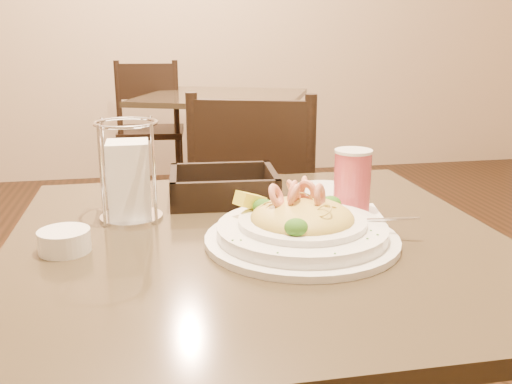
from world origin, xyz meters
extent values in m
cube|color=#453A27|center=(0.00, 0.00, 0.73)|extent=(0.90, 0.90, 0.03)
cylinder|color=black|center=(0.25, 2.40, 0.01)|extent=(0.52, 0.52, 0.03)
cylinder|color=black|center=(0.25, 2.40, 0.37)|extent=(0.12, 0.12, 0.68)
cube|color=#453A27|center=(0.25, 2.40, 0.73)|extent=(1.17, 1.17, 0.03)
cube|color=black|center=(0.17, 0.88, 0.45)|extent=(0.53, 0.53, 0.04)
cylinder|color=black|center=(0.40, 0.99, 0.21)|extent=(0.04, 0.04, 0.43)
cylinder|color=black|center=(0.06, 1.11, 0.21)|extent=(0.04, 0.04, 0.43)
cylinder|color=black|center=(0.29, 0.65, 0.21)|extent=(0.04, 0.04, 0.43)
cylinder|color=black|center=(-0.06, 0.77, 0.21)|extent=(0.04, 0.04, 0.43)
cylinder|color=black|center=(0.29, 0.65, 0.70)|extent=(0.04, 0.04, 0.46)
cylinder|color=black|center=(-0.06, 0.77, 0.70)|extent=(0.04, 0.04, 0.46)
cube|color=black|center=(0.11, 0.71, 0.80)|extent=(0.35, 0.14, 0.22)
cube|color=black|center=(-0.17, 2.91, 0.45)|extent=(0.46, 0.46, 0.04)
cylinder|color=black|center=(0.03, 3.07, 0.21)|extent=(0.04, 0.04, 0.43)
cylinder|color=black|center=(-0.33, 3.11, 0.21)|extent=(0.04, 0.04, 0.43)
cylinder|color=black|center=(0.00, 2.71, 0.21)|extent=(0.04, 0.04, 0.43)
cylinder|color=black|center=(-0.36, 2.75, 0.21)|extent=(0.04, 0.04, 0.43)
cylinder|color=black|center=(0.00, 2.71, 0.70)|extent=(0.04, 0.04, 0.46)
cylinder|color=black|center=(-0.36, 2.75, 0.70)|extent=(0.04, 0.04, 0.46)
cube|color=black|center=(-0.18, 2.73, 0.80)|extent=(0.36, 0.06, 0.22)
cylinder|color=white|center=(0.07, -0.05, 0.75)|extent=(0.35, 0.35, 0.01)
cylinder|color=white|center=(0.07, -0.05, 0.77)|extent=(0.30, 0.30, 0.02)
cylinder|color=white|center=(0.07, -0.05, 0.78)|extent=(0.23, 0.23, 0.01)
ellipsoid|color=gold|center=(0.07, -0.05, 0.79)|extent=(0.18, 0.18, 0.06)
cube|color=#FEF435|center=(-0.01, 0.02, 0.81)|extent=(0.07, 0.06, 0.04)
cube|color=silver|center=(0.22, -0.06, 0.78)|extent=(0.13, 0.04, 0.01)
cube|color=silver|center=(0.15, -0.06, 0.79)|extent=(0.04, 0.03, 0.00)
torus|color=gold|center=(0.06, -0.02, 0.81)|extent=(0.05, 0.05, 0.02)
torus|color=gold|center=(0.07, -0.04, 0.82)|extent=(0.07, 0.06, 0.04)
torus|color=gold|center=(0.09, -0.10, 0.82)|extent=(0.04, 0.04, 0.02)
torus|color=gold|center=(0.02, -0.02, 0.81)|extent=(0.04, 0.04, 0.03)
torus|color=gold|center=(0.04, -0.06, 0.80)|extent=(0.06, 0.06, 0.03)
torus|color=gold|center=(0.11, -0.06, 0.81)|extent=(0.05, 0.04, 0.03)
torus|color=gold|center=(0.02, -0.04, 0.80)|extent=(0.07, 0.06, 0.03)
torus|color=gold|center=(0.07, -0.05, 0.81)|extent=(0.05, 0.05, 0.01)
torus|color=gold|center=(0.04, -0.04, 0.80)|extent=(0.05, 0.04, 0.01)
torus|color=gold|center=(0.07, -0.04, 0.81)|extent=(0.06, 0.06, 0.02)
torus|color=gold|center=(0.05, -0.06, 0.80)|extent=(0.03, 0.04, 0.03)
torus|color=gold|center=(0.02, -0.05, 0.81)|extent=(0.06, 0.05, 0.03)
torus|color=gold|center=(0.12, -0.07, 0.80)|extent=(0.05, 0.06, 0.03)
torus|color=gold|center=(0.08, -0.01, 0.81)|extent=(0.04, 0.04, 0.03)
torus|color=#F19677|center=(0.06, -0.02, 0.83)|extent=(0.04, 0.05, 0.04)
torus|color=#F19677|center=(0.06, -0.02, 0.83)|extent=(0.03, 0.04, 0.04)
torus|color=#F19677|center=(0.02, -0.04, 0.83)|extent=(0.05, 0.05, 0.04)
torus|color=#F19677|center=(0.08, -0.03, 0.83)|extent=(0.04, 0.04, 0.04)
torus|color=#F19677|center=(0.08, 0.00, 0.83)|extent=(0.03, 0.05, 0.04)
torus|color=#F19677|center=(0.10, -0.06, 0.83)|extent=(0.04, 0.04, 0.04)
torus|color=#F19677|center=(0.05, -0.05, 0.83)|extent=(0.04, 0.05, 0.04)
ellipsoid|color=#214F12|center=(0.14, 0.00, 0.80)|extent=(0.04, 0.04, 0.03)
ellipsoid|color=#214F12|center=(0.01, 0.00, 0.80)|extent=(0.04, 0.04, 0.03)
ellipsoid|color=#214F12|center=(0.04, -0.12, 0.80)|extent=(0.04, 0.04, 0.03)
cube|color=#266619|center=(0.11, 0.06, 0.78)|extent=(0.00, 0.00, 0.00)
cube|color=#266619|center=(0.18, -0.10, 0.78)|extent=(0.00, 0.00, 0.00)
cube|color=#266619|center=(0.11, 0.09, 0.78)|extent=(0.00, 0.00, 0.00)
cube|color=#266619|center=(-0.05, -0.10, 0.78)|extent=(0.00, 0.00, 0.00)
cube|color=#266619|center=(0.17, 0.05, 0.78)|extent=(0.00, 0.00, 0.00)
cube|color=#266619|center=(0.16, -0.14, 0.78)|extent=(0.00, 0.00, 0.00)
cube|color=#266619|center=(0.14, 0.07, 0.78)|extent=(0.00, 0.00, 0.00)
cube|color=#266619|center=(0.08, -0.19, 0.78)|extent=(0.00, 0.00, 0.00)
cube|color=#266619|center=(0.00, -0.17, 0.78)|extent=(0.00, 0.00, 0.00)
cube|color=#266619|center=(-0.06, -0.10, 0.78)|extent=(0.00, 0.00, 0.00)
cube|color=#266619|center=(-0.03, 0.02, 0.78)|extent=(0.00, 0.00, 0.00)
cube|color=#266619|center=(0.18, -0.12, 0.78)|extent=(0.00, 0.00, 0.00)
cube|color=white|center=(0.22, 0.10, 0.75)|extent=(0.14, 0.14, 0.00)
cylinder|color=#C84652|center=(0.22, 0.10, 0.81)|extent=(0.07, 0.07, 0.13)
cylinder|color=white|center=(0.22, 0.10, 0.88)|extent=(0.08, 0.08, 0.01)
cube|color=black|center=(-0.03, 0.25, 0.75)|extent=(0.24, 0.21, 0.02)
cube|color=black|center=(0.08, 0.24, 0.79)|extent=(0.03, 0.19, 0.05)
cube|color=black|center=(-0.14, 0.26, 0.79)|extent=(0.03, 0.19, 0.05)
cube|color=black|center=(-0.02, 0.34, 0.79)|extent=(0.23, 0.03, 0.05)
cube|color=black|center=(-0.04, 0.16, 0.79)|extent=(0.23, 0.03, 0.05)
cylinder|color=silver|center=(-0.23, 0.15, 0.75)|extent=(0.12, 0.12, 0.01)
torus|color=silver|center=(-0.23, 0.15, 0.94)|extent=(0.12, 0.12, 0.01)
cube|color=white|center=(-0.23, 0.15, 0.83)|extent=(0.10, 0.10, 0.15)
cylinder|color=silver|center=(-0.28, 0.11, 0.85)|extent=(0.01, 0.01, 0.19)
cylinder|color=silver|center=(-0.18, 0.11, 0.85)|extent=(0.01, 0.01, 0.19)
cylinder|color=silver|center=(-0.28, 0.20, 0.85)|extent=(0.01, 0.01, 0.19)
cylinder|color=silver|center=(-0.18, 0.20, 0.85)|extent=(0.01, 0.01, 0.19)
cylinder|color=white|center=(0.21, 0.27, 0.75)|extent=(0.16, 0.16, 0.01)
cylinder|color=white|center=(-0.34, -0.01, 0.76)|extent=(0.09, 0.09, 0.04)
camera|label=1|loc=(-0.19, -0.96, 1.11)|focal=40.00mm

